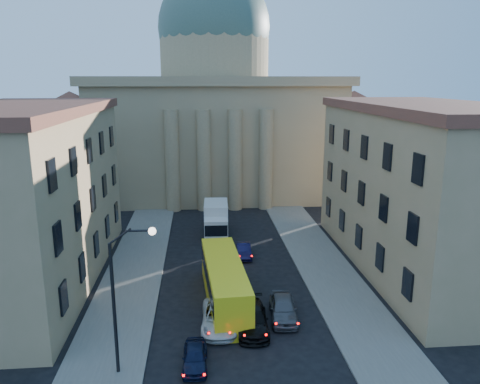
# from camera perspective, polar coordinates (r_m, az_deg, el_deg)

# --- Properties ---
(sidewalk_left) EXTENTS (5.00, 60.00, 0.15)m
(sidewalk_left) POSITION_cam_1_polar(r_m,az_deg,el_deg) (38.63, -13.67, -12.19)
(sidewalk_left) COLOR #625F59
(sidewalk_left) RESTS_ON ground
(sidewalk_right) EXTENTS (5.00, 60.00, 0.15)m
(sidewalk_right) POSITION_cam_1_polar(r_m,az_deg,el_deg) (39.74, 11.86, -11.33)
(sidewalk_right) COLOR #625F59
(sidewalk_right) RESTS_ON ground
(church) EXTENTS (68.02, 28.76, 36.60)m
(church) POSITION_cam_1_polar(r_m,az_deg,el_deg) (72.08, -3.03, 9.76)
(church) COLOR #907A59
(church) RESTS_ON ground
(building_left) EXTENTS (11.60, 26.60, 14.70)m
(building_left) POSITION_cam_1_polar(r_m,az_deg,el_deg) (42.04, -24.96, -0.34)
(building_left) COLOR tan
(building_left) RESTS_ON ground
(building_right) EXTENTS (11.60, 26.60, 14.70)m
(building_right) POSITION_cam_1_polar(r_m,az_deg,el_deg) (44.08, 21.46, 0.58)
(building_right) COLOR tan
(building_right) RESTS_ON ground
(street_lamp) EXTENTS (2.62, 0.44, 8.83)m
(street_lamp) POSITION_cam_1_polar(r_m,az_deg,el_deg) (27.26, -14.13, -11.40)
(street_lamp) COLOR black
(street_lamp) RESTS_ON ground
(car_left_near) EXTENTS (1.53, 3.66, 1.24)m
(car_left_near) POSITION_cam_1_polar(r_m,az_deg,el_deg) (29.48, -5.52, -19.34)
(car_left_near) COLOR black
(car_left_near) RESTS_ON ground
(car_left_mid) EXTENTS (2.67, 5.36, 1.46)m
(car_left_mid) POSITION_cam_1_polar(r_m,az_deg,el_deg) (33.20, -2.52, -15.01)
(car_left_mid) COLOR silver
(car_left_mid) RESTS_ON ground
(car_right_mid) EXTENTS (2.29, 5.20, 1.48)m
(car_right_mid) POSITION_cam_1_polar(r_m,az_deg,el_deg) (32.96, 1.51, -15.20)
(car_right_mid) COLOR black
(car_right_mid) RESTS_ON ground
(car_right_far) EXTENTS (2.25, 4.76, 1.57)m
(car_right_far) POSITION_cam_1_polar(r_m,az_deg,el_deg) (34.35, 5.28, -13.91)
(car_right_far) COLOR #4E4F53
(car_right_far) RESTS_ON ground
(car_right_distant) EXTENTS (1.36, 3.77, 1.24)m
(car_right_distant) POSITION_cam_1_polar(r_m,az_deg,el_deg) (45.26, 0.45, -7.13)
(car_right_distant) COLOR black
(car_right_distant) RESTS_ON ground
(city_bus) EXTENTS (3.33, 11.63, 3.24)m
(city_bus) POSITION_cam_1_polar(r_m,az_deg,el_deg) (35.99, -1.90, -10.84)
(city_bus) COLOR yellow
(city_bus) RESTS_ON ground
(box_truck) EXTENTS (2.72, 6.45, 3.50)m
(box_truck) POSITION_cam_1_polar(r_m,az_deg,el_deg) (50.89, -2.94, -3.55)
(box_truck) COLOR silver
(box_truck) RESTS_ON ground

